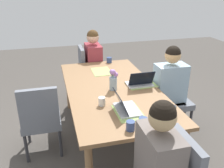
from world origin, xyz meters
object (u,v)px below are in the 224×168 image
object	(u,v)px
chair_far_left_mid	(170,94)
person_head_left_left_near	(94,69)
coffee_mug_centre_left	(102,101)
coffee_mug_near_right	(109,60)
chair_near_right_near	(41,117)
laptop_far_left_mid	(140,82)
flower_vase	(113,80)
chair_head_left_left_near	(89,70)
coffee_mug_far_left	(143,122)
dining_table	(112,93)
laptop_head_right_left_far	(125,107)
coffee_mug_centre_right	(172,111)
person_far_left_mid	(169,95)
coffee_mug_near_left	(130,126)

from	to	relation	value
chair_far_left_mid	person_head_left_left_near	bearing A→B (deg)	-144.70
coffee_mug_centre_left	coffee_mug_near_right	bearing A→B (deg)	162.76
chair_near_right_near	laptop_far_left_mid	size ratio (longest dim) A/B	2.81
person_head_left_left_near	chair_far_left_mid	xyz separation A→B (m)	(1.18, 0.84, -0.03)
person_head_left_left_near	flower_vase	size ratio (longest dim) A/B	4.64
chair_head_left_left_near	coffee_mug_far_left	xyz separation A→B (m)	(2.21, 0.12, 0.27)
coffee_mug_far_left	chair_near_right_near	bearing A→B (deg)	-130.93
chair_far_left_mid	coffee_mug_far_left	size ratio (longest dim) A/B	9.77
chair_head_left_left_near	coffee_mug_near_right	bearing A→B (deg)	38.01
dining_table	chair_far_left_mid	world-z (taller)	chair_far_left_mid
laptop_far_left_mid	coffee_mug_far_left	xyz separation A→B (m)	(0.88, -0.30, 0.00)
dining_table	chair_near_right_near	world-z (taller)	chair_near_right_near
laptop_head_right_left_far	coffee_mug_centre_right	bearing A→B (deg)	63.95
person_far_left_mid	flower_vase	distance (m)	0.85
person_head_left_left_near	coffee_mug_far_left	size ratio (longest dim) A/B	12.97
coffee_mug_centre_right	dining_table	bearing A→B (deg)	-153.01
chair_head_left_left_near	person_far_left_mid	distance (m)	1.57
chair_head_left_left_near	dining_table	bearing A→B (deg)	2.97
chair_far_left_mid	coffee_mug_near_right	distance (m)	1.12
dining_table	coffee_mug_centre_left	size ratio (longest dim) A/B	22.99
flower_vase	coffee_mug_centre_right	world-z (taller)	flower_vase
coffee_mug_near_left	coffee_mug_far_left	distance (m)	0.13
person_far_left_mid	laptop_head_right_left_far	size ratio (longest dim) A/B	3.73
person_head_left_left_near	person_far_left_mid	xyz separation A→B (m)	(1.25, 0.78, 0.00)
flower_vase	laptop_far_left_mid	xyz separation A→B (m)	(-0.03, 0.35, -0.09)
dining_table	chair_near_right_near	size ratio (longest dim) A/B	2.31
laptop_head_right_left_far	coffee_mug_far_left	bearing A→B (deg)	11.61
person_head_left_left_near	coffee_mug_centre_right	bearing A→B (deg)	10.90
chair_near_right_near	flower_vase	distance (m)	0.94
chair_far_left_mid	coffee_mug_centre_left	world-z (taller)	chair_far_left_mid
chair_far_left_mid	person_far_left_mid	world-z (taller)	person_far_left_mid
coffee_mug_near_left	coffee_mug_far_left	size ratio (longest dim) A/B	0.95
coffee_mug_near_right	chair_head_left_left_near	bearing A→B (deg)	-141.99
laptop_far_left_mid	coffee_mug_far_left	distance (m)	0.93
person_head_left_left_near	coffee_mug_centre_right	size ratio (longest dim) A/B	11.83
coffee_mug_near_right	coffee_mug_centre_right	world-z (taller)	coffee_mug_centre_right
person_far_left_mid	coffee_mug_far_left	size ratio (longest dim) A/B	12.97
coffee_mug_centre_left	chair_far_left_mid	bearing A→B (deg)	114.22
chair_near_right_near	coffee_mug_near_left	bearing A→B (deg)	44.25
chair_far_left_mid	coffee_mug_centre_right	size ratio (longest dim) A/B	8.91
laptop_far_left_mid	coffee_mug_centre_right	bearing A→B (deg)	3.34
laptop_head_right_left_far	coffee_mug_centre_right	size ratio (longest dim) A/B	3.17
person_head_left_left_near	flower_vase	distance (m)	1.34
person_head_left_left_near	coffee_mug_far_left	bearing A→B (deg)	1.14
person_far_left_mid	coffee_mug_centre_right	distance (m)	0.90
chair_head_left_left_near	coffee_mug_centre_left	xyz separation A→B (m)	(1.72, -0.15, 0.27)
coffee_mug_near_left	laptop_far_left_mid	bearing A→B (deg)	154.39
coffee_mug_near_left	coffee_mug_near_right	size ratio (longest dim) A/B	1.05
flower_vase	person_far_left_mid	bearing A→B (deg)	93.46
person_head_left_left_near	chair_near_right_near	xyz separation A→B (m)	(1.35, -0.87, -0.03)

